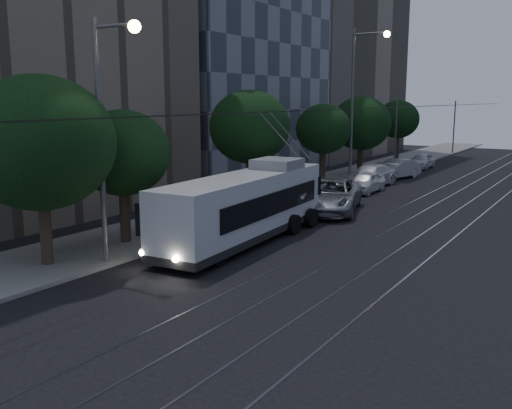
{
  "coord_description": "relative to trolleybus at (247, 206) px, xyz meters",
  "views": [
    {
      "loc": [
        10.57,
        -16.96,
        6.21
      ],
      "look_at": [
        -1.28,
        1.72,
        2.1
      ],
      "focal_mm": 40.0,
      "sensor_mm": 36.0,
      "label": 1
    }
  ],
  "objects": [
    {
      "name": "tree_3",
      "position": [
        -4.09,
        16.03,
        2.52
      ],
      "size": [
        3.88,
        3.88,
        5.87
      ],
      "color": "#2D2119",
      "rests_on": "ground"
    },
    {
      "name": "ground",
      "position": [
        2.9,
        -3.52,
        -1.58
      ],
      "size": [
        120.0,
        120.0,
        0.0
      ],
      "primitive_type": "plane",
      "color": "black",
      "rests_on": "ground"
    },
    {
      "name": "car_white_d",
      "position": [
        -1.4,
        31.07,
        -0.88
      ],
      "size": [
        1.78,
        4.19,
        1.41
      ],
      "primitive_type": "imported",
      "rotation": [
        0.0,
        0.0,
        0.03
      ],
      "color": "white",
      "rests_on": "ground"
    },
    {
      "name": "tree_4",
      "position": [
        -3.9,
        22.51,
        2.7
      ],
      "size": [
        4.73,
        4.73,
        6.43
      ],
      "color": "#2D2119",
      "rests_on": "ground"
    },
    {
      "name": "car_white_c",
      "position": [
        -1.11,
        23.19,
        -0.82
      ],
      "size": [
        2.86,
        4.9,
        1.53
      ],
      "primitive_type": "imported",
      "rotation": [
        0.0,
        0.0,
        -0.29
      ],
      "color": "#B5B5B9",
      "rests_on": "ground"
    },
    {
      "name": "streetlamp_far",
      "position": [
        -1.87,
        16.79,
        4.95
      ],
      "size": [
        2.62,
        0.44,
        10.93
      ],
      "color": "#5D5D5F",
      "rests_on": "ground"
    },
    {
      "name": "car_white_b",
      "position": [
        -1.4,
        18.29,
        -0.82
      ],
      "size": [
        2.86,
        5.53,
        1.53
      ],
      "primitive_type": "imported",
      "rotation": [
        0.0,
        0.0,
        -0.14
      ],
      "color": "silver",
      "rests_on": "ground"
    },
    {
      "name": "tree_2",
      "position": [
        -3.97,
        6.36,
        3.07
      ],
      "size": [
        4.54,
        4.54,
        6.71
      ],
      "color": "#2D2119",
      "rests_on": "ground"
    },
    {
      "name": "building_glass_mid",
      "position": [
        -16.1,
        18.48,
        11.84
      ],
      "size": [
        14.4,
        18.4,
        26.8
      ],
      "color": "#3D424E",
      "rests_on": "ground"
    },
    {
      "name": "trolleybus",
      "position": [
        0.0,
        0.0,
        0.0
      ],
      "size": [
        3.17,
        11.57,
        5.63
      ],
      "rotation": [
        0.0,
        0.0,
        0.07
      ],
      "color": "silver",
      "rests_on": "ground"
    },
    {
      "name": "sidewalk",
      "position": [
        -4.6,
        16.48,
        -1.51
      ],
      "size": [
        5.0,
        90.0,
        0.15
      ],
      "primitive_type": "cube",
      "color": "slate",
      "rests_on": "ground"
    },
    {
      "name": "tram_rails",
      "position": [
        5.4,
        16.48,
        -1.58
      ],
      "size": [
        4.52,
        90.0,
        0.02
      ],
      "color": "#97979F",
      "rests_on": "ground"
    },
    {
      "name": "tree_5",
      "position": [
        -3.6,
        30.48,
        2.77
      ],
      "size": [
        3.81,
        3.81,
        6.11
      ],
      "color": "#2D2119",
      "rests_on": "ground"
    },
    {
      "name": "streetlamp_near",
      "position": [
        -2.11,
        -5.9,
        3.92
      ],
      "size": [
        2.22,
        0.44,
        9.05
      ],
      "color": "#5D5D5F",
      "rests_on": "ground"
    },
    {
      "name": "overhead_wires",
      "position": [
        -2.07,
        16.48,
        1.89
      ],
      "size": [
        2.23,
        90.0,
        6.0
      ],
      "color": "black",
      "rests_on": "ground"
    },
    {
      "name": "tree_0",
      "position": [
        -4.1,
        -7.31,
        3.06
      ],
      "size": [
        5.44,
        5.44,
        7.1
      ],
      "color": "#2D2119",
      "rests_on": "ground"
    },
    {
      "name": "car_white_a",
      "position": [
        -0.61,
        15.48,
        -0.89
      ],
      "size": [
        1.67,
        4.09,
        1.39
      ],
      "primitive_type": "imported",
      "rotation": [
        0.0,
        0.0,
        0.01
      ],
      "color": "white",
      "rests_on": "ground"
    },
    {
      "name": "pickup_silver",
      "position": [
        0.2,
        8.11,
        -0.67
      ],
      "size": [
        4.73,
        7.14,
        1.82
      ],
      "primitive_type": "imported",
      "rotation": [
        0.0,
        0.0,
        0.28
      ],
      "color": "#A0A3A8",
      "rests_on": "ground"
    },
    {
      "name": "tree_1",
      "position": [
        -4.1,
        -3.28,
        2.37
      ],
      "size": [
        4.04,
        4.04,
        5.79
      ],
      "color": "#2D2119",
      "rests_on": "ground"
    }
  ]
}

